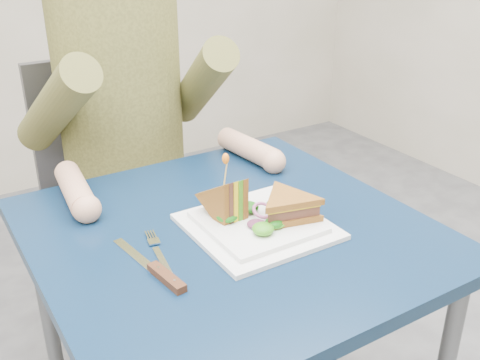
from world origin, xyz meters
TOP-DOWN VIEW (x-y plane):
  - table at (0.00, 0.00)m, footprint 0.75×0.75m
  - chair at (0.00, 0.67)m, footprint 0.42×0.40m
  - diner at (-0.00, 0.55)m, footprint 0.54×0.59m
  - plate at (0.04, -0.03)m, footprint 0.26×0.26m
  - sandwich_flat at (0.10, -0.06)m, footprint 0.17×0.17m
  - sandwich_upright at (-0.00, 0.01)m, footprint 0.08×0.13m
  - fork at (-0.16, -0.02)m, footprint 0.05×0.18m
  - knife at (-0.19, -0.08)m, footprint 0.05×0.22m
  - toothpick at (-0.00, 0.01)m, footprint 0.01×0.01m
  - toothpick_frill at (-0.00, 0.01)m, footprint 0.01×0.01m
  - lettuce_spill at (0.05, -0.02)m, footprint 0.15×0.13m
  - onion_ring at (0.06, -0.03)m, footprint 0.04×0.04m

SIDE VIEW (x-z plane):
  - chair at x=0.00m, z-range 0.08..1.01m
  - table at x=0.00m, z-range 0.29..1.02m
  - fork at x=-0.16m, z-range 0.73..0.74m
  - knife at x=-0.19m, z-range 0.73..0.74m
  - plate at x=0.04m, z-range 0.73..0.75m
  - lettuce_spill at x=0.05m, z-range 0.75..0.77m
  - onion_ring at x=0.06m, z-range 0.75..0.78m
  - sandwich_flat at x=0.10m, z-range 0.75..0.80m
  - sandwich_upright at x=0.00m, z-range 0.72..0.85m
  - toothpick at x=0.00m, z-range 0.82..0.88m
  - toothpick_frill at x=0.00m, z-range 0.87..0.89m
  - diner at x=0.00m, z-range 0.54..1.29m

